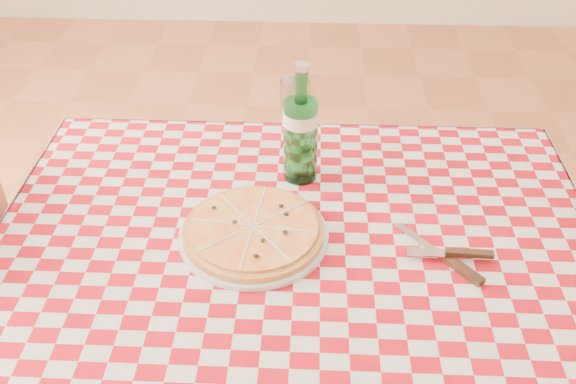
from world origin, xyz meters
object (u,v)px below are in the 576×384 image
(pizza_plate, at_px, (253,230))
(water_bottle, at_px, (301,123))
(dining_table, at_px, (296,265))
(wine_glass, at_px, (295,116))

(pizza_plate, bearing_deg, water_bottle, 68.08)
(dining_table, xyz_separation_m, water_bottle, (0.00, 0.20, 0.25))
(dining_table, distance_m, wine_glass, 0.38)
(water_bottle, relative_size, wine_glass, 1.57)
(pizza_plate, xyz_separation_m, wine_glass, (0.07, 0.35, 0.07))
(pizza_plate, bearing_deg, dining_table, 15.53)
(dining_table, bearing_deg, pizza_plate, -164.47)
(water_bottle, xyz_separation_m, wine_glass, (-0.02, 0.12, -0.05))
(water_bottle, bearing_deg, pizza_plate, -111.92)
(pizza_plate, distance_m, wine_glass, 0.37)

